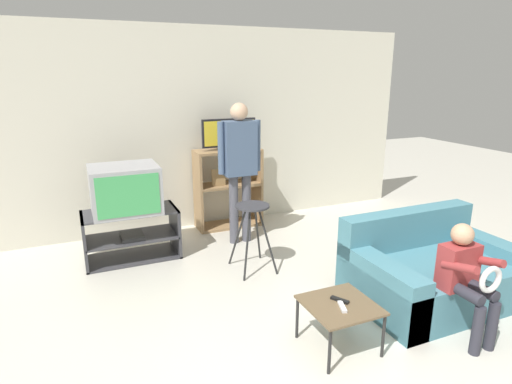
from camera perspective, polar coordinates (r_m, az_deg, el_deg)
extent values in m
cube|color=silver|center=(5.70, -8.70, 8.17)|extent=(6.40, 0.06, 2.60)
cube|color=#38383D|center=(5.09, -16.04, -8.32)|extent=(1.02, 0.50, 0.02)
cube|color=#38383D|center=(5.00, -16.25, -5.79)|extent=(0.99, 0.50, 0.02)
cube|color=#38383D|center=(4.91, -16.52, -2.55)|extent=(1.02, 0.50, 0.02)
cube|color=#38383D|center=(4.97, -21.93, -6.13)|extent=(0.03, 0.50, 0.56)
cube|color=#38383D|center=(5.07, -10.75, -4.81)|extent=(0.03, 0.50, 0.56)
cube|color=black|center=(4.93, -16.18, -5.67)|extent=(0.24, 0.28, 0.05)
cube|color=#9E9EA3|center=(4.82, -17.08, 0.38)|extent=(0.71, 0.58, 0.51)
cube|color=#3FA559|center=(4.54, -16.63, -0.52)|extent=(0.63, 0.01, 0.43)
cube|color=#9E7A51|center=(5.61, -7.75, 0.03)|extent=(0.03, 0.37, 1.05)
cube|color=#9E7A51|center=(5.88, 0.12, 0.91)|extent=(0.03, 0.37, 1.05)
cube|color=#9E7A51|center=(5.89, -3.63, -4.33)|extent=(0.81, 0.37, 0.03)
cube|color=#9E7A51|center=(5.72, -3.73, 0.99)|extent=(0.81, 0.37, 0.03)
cube|color=#9E7A51|center=(5.62, -3.81, 5.51)|extent=(0.81, 0.37, 0.03)
cube|color=#9E7A4C|center=(5.59, -5.03, 1.95)|extent=(0.18, 0.04, 0.22)
cube|color=black|center=(5.61, -3.59, 5.87)|extent=(0.25, 0.20, 0.04)
cube|color=black|center=(5.58, -3.63, 7.91)|extent=(0.72, 0.04, 0.36)
cube|color=yellow|center=(5.56, -3.55, 7.88)|extent=(0.67, 0.01, 0.31)
cylinder|color=black|center=(4.36, -1.18, -7.01)|extent=(0.16, 0.20, 0.70)
cylinder|color=black|center=(4.44, 1.58, -6.56)|extent=(0.16, 0.20, 0.70)
cylinder|color=black|center=(4.58, -2.44, -5.85)|extent=(0.16, 0.20, 0.70)
cylinder|color=black|center=(4.67, 0.21, -5.44)|extent=(0.16, 0.20, 0.70)
cylinder|color=#333338|center=(4.39, -0.47, -1.87)|extent=(0.35, 0.35, 0.02)
cube|color=brown|center=(3.35, 11.14, -14.56)|extent=(0.51, 0.51, 0.02)
cylinder|color=black|center=(3.18, 9.79, -20.27)|extent=(0.02, 0.02, 0.35)
cylinder|color=black|center=(3.42, 16.62, -17.92)|extent=(0.02, 0.02, 0.35)
cylinder|color=black|center=(3.50, 5.51, -16.36)|extent=(0.02, 0.02, 0.35)
cylinder|color=black|center=(3.72, 11.96, -14.58)|extent=(0.02, 0.02, 0.35)
cube|color=black|center=(3.38, 11.10, -13.94)|extent=(0.10, 0.14, 0.02)
cube|color=silver|center=(3.29, 11.43, -14.77)|extent=(0.08, 0.15, 0.02)
cube|color=teal|center=(4.32, 22.63, -10.77)|extent=(1.48, 0.98, 0.39)
cube|color=teal|center=(4.42, 19.54, -4.52)|extent=(1.48, 0.20, 0.36)
cube|color=teal|center=(3.89, 16.10, -12.11)|extent=(0.22, 0.98, 0.51)
cube|color=teal|center=(4.74, 28.07, -8.26)|extent=(0.22, 0.98, 0.51)
cylinder|color=#4C4C56|center=(5.18, -2.98, -2.35)|extent=(0.11, 0.11, 0.85)
cylinder|color=#4C4C56|center=(5.24, -1.29, -2.13)|extent=(0.11, 0.11, 0.85)
cube|color=#475B7A|center=(5.03, -2.22, 5.86)|extent=(0.38, 0.20, 0.64)
cylinder|color=#475B7A|center=(4.95, -4.69, 5.84)|extent=(0.08, 0.08, 0.61)
cylinder|color=#475B7A|center=(5.12, 0.18, 6.21)|extent=(0.08, 0.08, 0.61)
sphere|color=#DBAD89|center=(4.98, -2.27, 10.65)|extent=(0.21, 0.21, 0.21)
cylinder|color=#2D2D38|center=(3.69, 27.41, -16.10)|extent=(0.08, 0.08, 0.39)
cylinder|color=#2D2D38|center=(3.79, 28.91, -15.38)|extent=(0.08, 0.08, 0.39)
cylinder|color=#2D2D38|center=(3.66, 26.06, -11.92)|extent=(0.09, 0.30, 0.09)
cylinder|color=#2D2D38|center=(3.76, 27.59, -11.32)|extent=(0.09, 0.30, 0.09)
cube|color=#993333|center=(3.74, 25.34, -8.92)|extent=(0.30, 0.17, 0.36)
cylinder|color=#993333|center=(3.54, 25.55, -9.04)|extent=(0.06, 0.31, 0.14)
cylinder|color=#993333|center=(3.74, 28.32, -8.11)|extent=(0.06, 0.31, 0.14)
sphere|color=tan|center=(3.64, 25.82, -5.10)|extent=(0.17, 0.17, 0.17)
torus|color=silver|center=(3.57, 28.80, -10.20)|extent=(0.21, 0.04, 0.21)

